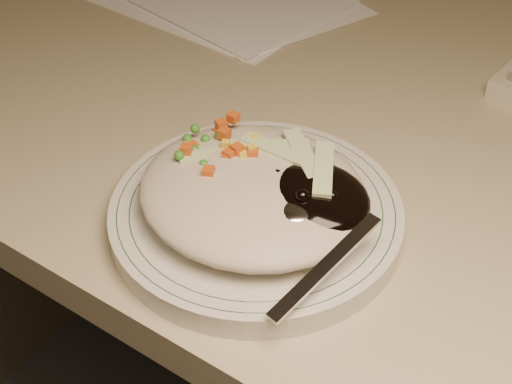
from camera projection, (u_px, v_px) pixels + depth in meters
The scene contains 4 objects.
desk at pixel (401, 266), 0.85m from camera, with size 1.40×0.70×0.74m.
plate at pixel (256, 215), 0.60m from camera, with size 0.25×0.25×0.02m, color silver.
plate_rim at pixel (256, 206), 0.60m from camera, with size 0.23×0.23×0.00m.
meal at pixel (260, 189), 0.58m from camera, with size 0.20×0.19×0.05m.
Camera 1 is at (0.19, 0.80, 1.16)m, focal length 50.00 mm.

